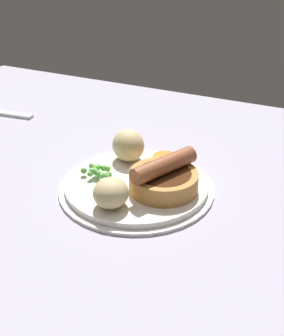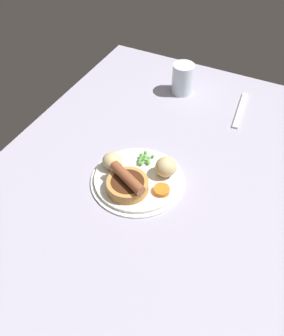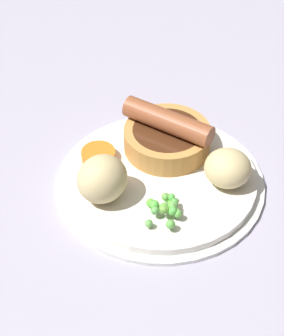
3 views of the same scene
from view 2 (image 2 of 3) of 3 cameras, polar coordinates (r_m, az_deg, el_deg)
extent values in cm
cube|color=#9E99AD|center=(96.15, 1.53, -1.40)|extent=(110.00, 80.00, 3.00)
cylinder|color=silver|center=(92.98, -0.68, -1.91)|extent=(23.30, 23.30, 0.50)
cylinder|color=silver|center=(92.65, -0.69, -1.72)|extent=(21.44, 21.44, 1.40)
cylinder|color=#BC8442|center=(88.58, -2.21, -2.65)|extent=(9.99, 9.99, 2.74)
cylinder|color=#472614|center=(87.67, -2.23, -2.12)|extent=(7.99, 7.99, 0.30)
cylinder|color=brown|center=(86.65, -2.26, -1.51)|extent=(6.88, 10.70, 2.49)
sphere|color=#53B246|center=(94.91, -0.27, 0.97)|extent=(0.84, 0.84, 0.84)
sphere|color=#5FA143|center=(94.67, 0.05, 0.83)|extent=(0.87, 0.87, 0.87)
sphere|color=#4FB745|center=(95.89, 0.08, 1.96)|extent=(0.97, 0.97, 0.97)
sphere|color=#51B736|center=(95.61, 0.23, 1.83)|extent=(0.80, 0.80, 0.80)
sphere|color=#52B440|center=(94.90, 0.89, 1.15)|extent=(0.99, 0.99, 0.99)
sphere|color=#62A54D|center=(96.53, 1.68, 1.84)|extent=(0.84, 0.84, 0.84)
sphere|color=#65A64E|center=(95.54, 0.03, 1.75)|extent=(0.98, 0.98, 0.98)
sphere|color=#59A24D|center=(95.45, 1.06, 1.56)|extent=(0.89, 0.89, 0.89)
sphere|color=#58B936|center=(94.65, 1.02, 0.80)|extent=(0.95, 0.95, 0.95)
sphere|color=#59B04D|center=(95.41, -0.18, 1.52)|extent=(0.92, 0.92, 0.92)
sphere|color=#61A738|center=(95.56, 0.43, 1.89)|extent=(0.78, 0.78, 0.78)
sphere|color=#62B04D|center=(96.00, 0.00, 1.93)|extent=(0.83, 0.83, 0.83)
sphere|color=#5FB247|center=(96.26, -0.17, 1.98)|extent=(0.87, 0.87, 0.87)
sphere|color=#52AA45|center=(95.17, -0.38, 1.19)|extent=(0.87, 0.87, 0.87)
sphere|color=#57A444|center=(97.08, 0.53, 2.37)|extent=(0.98, 0.98, 0.98)
sphere|color=#5EB643|center=(95.32, 0.51, 1.73)|extent=(0.96, 0.96, 0.96)
sphere|color=#58A339|center=(95.18, -0.11, 1.24)|extent=(0.71, 0.71, 0.71)
sphere|color=#65A33C|center=(95.51, 0.58, 1.88)|extent=(0.94, 0.94, 0.94)
sphere|color=#5BAD42|center=(94.70, -0.18, 0.58)|extent=(0.82, 0.82, 0.82)
ellipsoid|color=#CCB77F|center=(91.43, 3.76, 0.32)|extent=(7.41, 7.32, 5.16)
ellipsoid|color=#CCB77F|center=(93.43, -4.54, 1.06)|extent=(4.88, 5.11, 4.14)
cylinder|color=orange|center=(88.69, 3.01, -3.38)|extent=(4.23, 4.23, 1.19)
cube|color=silver|center=(118.14, 14.75, 8.56)|extent=(18.07, 3.48, 0.60)
cylinder|color=silver|center=(120.84, 6.24, 13.39)|extent=(6.83, 6.83, 9.55)
camera|label=1|loc=(0.94, -42.17, 14.65)|focal=50.00mm
camera|label=3|loc=(1.08, 10.12, 32.23)|focal=60.00mm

